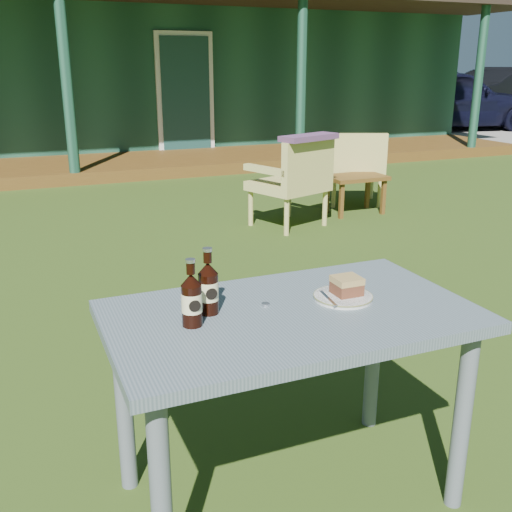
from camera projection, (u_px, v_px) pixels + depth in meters
name	position (u px, v px, depth m)	size (l,w,h in m)	color
ground	(173.00, 325.00, 3.58)	(80.00, 80.00, 0.00)	#334916
pavilion	(39.00, 58.00, 11.35)	(15.80, 8.30, 3.45)	#194230
gravel_strip	(493.00, 127.00, 14.90)	(9.00, 6.00, 0.02)	gray
car_near	(447.00, 99.00, 14.07)	(1.70, 4.23, 1.44)	black
cafe_table	(291.00, 339.00, 1.99)	(1.20, 0.70, 0.72)	slate
plate	(343.00, 297.00, 2.06)	(0.20, 0.20, 0.01)	silver
cake_slice	(347.00, 285.00, 2.06)	(0.09, 0.09, 0.06)	brown
fork	(328.00, 298.00, 2.02)	(0.01, 0.14, 0.00)	silver
cola_bottle_near	(208.00, 288.00, 1.91)	(0.07, 0.07, 0.22)	black
cola_bottle_far	(192.00, 299.00, 1.82)	(0.06, 0.07, 0.22)	black
bottle_cap	(266.00, 304.00, 2.00)	(0.03, 0.03, 0.01)	silver
armchair_left	(295.00, 178.00, 5.62)	(0.78, 0.76, 0.84)	tan
armchair_right	(356.00, 164.00, 6.56)	(0.76, 0.74, 0.80)	tan
floral_throw	(309.00, 137.00, 5.38)	(0.60, 0.20, 0.05)	#5E3A5F
side_table	(356.00, 181.00, 6.19)	(0.60, 0.40, 0.40)	brown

